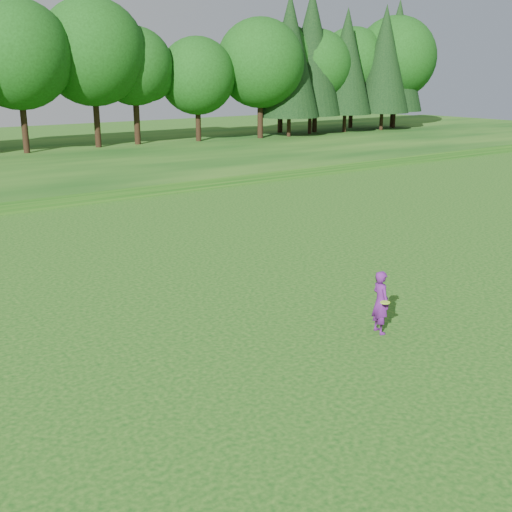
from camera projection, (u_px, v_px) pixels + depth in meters
ground at (289, 333)px, 16.54m from camera, size 140.00×140.00×0.00m
walking_path at (35, 206)px, 31.98m from camera, size 130.00×1.60×0.04m
woman at (381, 302)px, 16.36m from camera, size 0.67×0.87×1.66m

